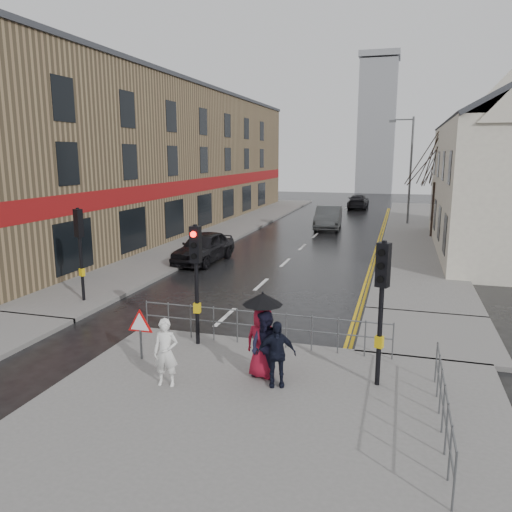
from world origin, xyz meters
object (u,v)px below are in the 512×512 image
Objects in this scene: pedestrian_b at (266,347)px; pedestrian_with_umbrella at (263,332)px; pedestrian_d at (276,354)px; car_mid at (328,218)px; pedestrian_a at (166,352)px; car_parked at (204,247)px.

pedestrian_with_umbrella is (-0.15, 0.22, 0.28)m from pedestrian_b.
pedestrian_b is at bearing -55.93° from pedestrian_with_umbrella.
car_mid is (-2.57, 26.00, -0.08)m from pedestrian_d.
pedestrian_d reaches higher than car_mid.
pedestrian_with_umbrella is 0.41× the size of car_mid.
pedestrian_a is 0.76× the size of pedestrian_with_umbrella.
pedestrian_with_umbrella is at bearing 149.70° from pedestrian_b.
pedestrian_b is 25.97m from car_mid.
pedestrian_a is 0.35× the size of car_parked.
pedestrian_d is at bearing 6.72° from pedestrian_a.
pedestrian_a is 2.29m from pedestrian_with_umbrella.
pedestrian_a is at bearing -152.45° from pedestrian_with_umbrella.
car_mid is at bearing 94.79° from pedestrian_with_umbrella.
pedestrian_b is 0.37× the size of car_parked.
pedestrian_with_umbrella is 13.92m from car_parked.
pedestrian_d is (0.42, -0.35, -0.35)m from pedestrian_with_umbrella.
pedestrian_a is at bearing -133.31° from pedestrian_b.
pedestrian_b is 0.34× the size of car_mid.
pedestrian_b is at bearing 137.59° from pedestrian_d.
pedestrian_b is (2.16, 0.83, 0.05)m from pedestrian_a.
car_mid is (-2.15, 25.65, -0.44)m from pedestrian_with_umbrella.
pedestrian_a is 2.53m from pedestrian_d.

